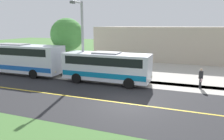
{
  "coord_description": "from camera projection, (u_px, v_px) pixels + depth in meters",
  "views": [
    {
      "loc": [
        12.74,
        3.58,
        5.05
      ],
      "look_at": [
        -3.5,
        -2.41,
        1.4
      ],
      "focal_mm": 34.09,
      "sensor_mm": 36.0,
      "label": 1
    }
  ],
  "objects": [
    {
      "name": "ground_plane",
      "position": [
        128.0,
        104.0,
        13.95
      ],
      "size": [
        120.0,
        120.0,
        0.0
      ],
      "primitive_type": "plane",
      "color": "#477238"
    },
    {
      "name": "shuttle_bus_front",
      "position": [
        107.0,
        66.0,
        18.85
      ],
      "size": [
        2.6,
        7.87,
        2.75
      ],
      "color": "silver",
      "rests_on": "ground"
    },
    {
      "name": "pedestrian_with_bags",
      "position": [
        201.0,
        78.0,
        17.23
      ],
      "size": [
        0.72,
        0.34,
        1.65
      ],
      "color": "#262628",
      "rests_on": "ground"
    },
    {
      "name": "sidewalk",
      "position": [
        144.0,
        84.0,
        18.72
      ],
      "size": [
        2.4,
        100.0,
        0.01
      ],
      "primitive_type": "cube",
      "color": "#B2ADA3",
      "rests_on": "ground"
    },
    {
      "name": "tree_curbside",
      "position": [
        67.0,
        35.0,
        22.97
      ],
      "size": [
        3.56,
        3.56,
        5.83
      ],
      "color": "#4C3826",
      "rests_on": "ground"
    },
    {
      "name": "road_surface",
      "position": [
        128.0,
        104.0,
        13.95
      ],
      "size": [
        8.0,
        100.0,
        0.01
      ],
      "primitive_type": "cube",
      "color": "#28282B",
      "rests_on": "ground"
    },
    {
      "name": "street_light_pole",
      "position": [
        82.0,
        37.0,
        19.58
      ],
      "size": [
        1.97,
        0.24,
        7.17
      ],
      "color": "#9E9EA3",
      "rests_on": "ground"
    },
    {
      "name": "parking_lot_surface",
      "position": [
        183.0,
        70.0,
        24.32
      ],
      "size": [
        14.0,
        36.0,
        0.01
      ],
      "primitive_type": "cube",
      "color": "#B2ADA3",
      "rests_on": "ground"
    },
    {
      "name": "transit_bus_rear",
      "position": [
        14.0,
        57.0,
        22.44
      ],
      "size": [
        2.72,
        11.28,
        3.18
      ],
      "color": "silver",
      "rests_on": "ground"
    },
    {
      "name": "road_centre_line",
      "position": [
        128.0,
        104.0,
        13.95
      ],
      "size": [
        0.16,
        100.0,
        0.0
      ],
      "primitive_type": "cube",
      "color": "gold",
      "rests_on": "ground"
    },
    {
      "name": "commercial_building",
      "position": [
        178.0,
        43.0,
        32.51
      ],
      "size": [
        10.0,
        23.71,
        4.83
      ],
      "primitive_type": "cube",
      "color": "#B7A893",
      "rests_on": "ground"
    }
  ]
}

